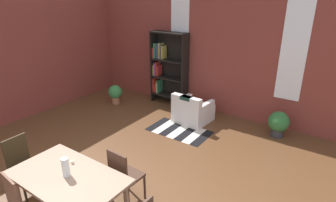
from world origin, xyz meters
TOP-DOWN VIEW (x-y plane):
  - back_wall_brick at (0.00, 4.22)m, footprint 9.33×0.12m
  - window_pane_0 at (-1.46, 4.15)m, footprint 0.55×0.02m
  - window_pane_1 at (1.46, 4.15)m, footprint 0.55×0.02m
  - dining_table at (-0.25, -0.55)m, footprint 1.62×0.93m
  - vase_on_table at (-0.25, -0.55)m, footprint 0.10×0.10m
  - tealight_candle_0 at (-0.43, -0.32)m, footprint 0.04×0.04m
  - dining_chair_far_right at (0.12, 0.14)m, footprint 0.41×0.41m
  - dining_chair_head_left at (-1.43, -0.55)m, footprint 0.41×0.41m
  - bookshelf_tall at (-1.77, 3.96)m, footprint 1.09×0.34m
  - armchair_white at (-0.50, 3.26)m, footprint 0.85×0.85m
  - potted_plant_by_shelf at (1.47, 3.70)m, footprint 0.46×0.46m
  - potted_plant_corner at (-2.94, 3.05)m, footprint 0.39×0.39m
  - striped_rug at (-0.48, 2.64)m, footprint 1.44×0.82m

SIDE VIEW (x-z plane):
  - striped_rug at x=-0.48m, z-range 0.00..0.01m
  - armchair_white at x=-0.50m, z-range -0.10..0.65m
  - potted_plant_corner at x=-2.94m, z-range 0.04..0.59m
  - potted_plant_by_shelf at x=1.47m, z-range 0.03..0.61m
  - dining_chair_far_right at x=0.12m, z-range 0.04..0.99m
  - dining_chair_head_left at x=-1.43m, z-range 0.04..0.99m
  - dining_table at x=-0.25m, z-range 0.29..1.06m
  - tealight_candle_0 at x=-0.43m, z-range 0.77..0.81m
  - vase_on_table at x=-0.25m, z-range 0.77..1.04m
  - bookshelf_tall at x=-1.77m, z-range 0.04..2.09m
  - back_wall_brick at x=0.00m, z-range 0.00..3.33m
  - window_pane_0 at x=-1.46m, z-range 0.75..2.91m
  - window_pane_1 at x=1.46m, z-range 0.75..2.91m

